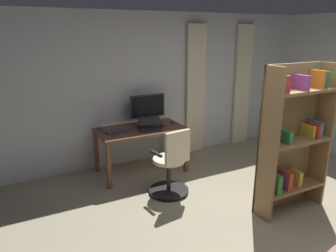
{
  "coord_description": "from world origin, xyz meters",
  "views": [
    {
      "loc": [
        2.52,
        2.14,
        2.18
      ],
      "look_at": [
        0.56,
        -1.64,
        0.91
      ],
      "focal_mm": 33.75,
      "sensor_mm": 36.0,
      "label": 1
    }
  ],
  "objects_px": {
    "computer_mouse": "(163,125)",
    "cell_phone_face_up": "(100,128)",
    "cell_phone_by_monitor": "(171,122)",
    "bookshelf": "(292,139)",
    "computer_monitor": "(148,107)",
    "laptop": "(150,126)",
    "computer_keyboard": "(119,132)",
    "desk": "(141,134)",
    "office_chair": "(171,165)"
  },
  "relations": [
    {
      "from": "computer_mouse",
      "to": "cell_phone_face_up",
      "type": "bearing_deg",
      "value": -19.55
    },
    {
      "from": "computer_mouse",
      "to": "cell_phone_face_up",
      "type": "relative_size",
      "value": 0.69
    },
    {
      "from": "cell_phone_by_monitor",
      "to": "bookshelf",
      "type": "height_order",
      "value": "bookshelf"
    },
    {
      "from": "computer_monitor",
      "to": "computer_mouse",
      "type": "relative_size",
      "value": 6.02
    },
    {
      "from": "laptop",
      "to": "cell_phone_face_up",
      "type": "distance_m",
      "value": 0.79
    },
    {
      "from": "computer_keyboard",
      "to": "laptop",
      "type": "height_order",
      "value": "laptop"
    },
    {
      "from": "computer_mouse",
      "to": "bookshelf",
      "type": "relative_size",
      "value": 0.05
    },
    {
      "from": "computer_keyboard",
      "to": "computer_mouse",
      "type": "bearing_deg",
      "value": 178.12
    },
    {
      "from": "desk",
      "to": "computer_monitor",
      "type": "xyz_separation_m",
      "value": [
        -0.24,
        -0.26,
        0.36
      ]
    },
    {
      "from": "desk",
      "to": "computer_mouse",
      "type": "height_order",
      "value": "computer_mouse"
    },
    {
      "from": "laptop",
      "to": "cell_phone_by_monitor",
      "type": "height_order",
      "value": "laptop"
    },
    {
      "from": "computer_monitor",
      "to": "cell_phone_by_monitor",
      "type": "bearing_deg",
      "value": 150.34
    },
    {
      "from": "laptop",
      "to": "cell_phone_face_up",
      "type": "height_order",
      "value": "laptop"
    },
    {
      "from": "computer_mouse",
      "to": "cell_phone_by_monitor",
      "type": "height_order",
      "value": "computer_mouse"
    },
    {
      "from": "desk",
      "to": "office_chair",
      "type": "bearing_deg",
      "value": 94.4
    },
    {
      "from": "desk",
      "to": "computer_mouse",
      "type": "bearing_deg",
      "value": 170.21
    },
    {
      "from": "cell_phone_face_up",
      "to": "cell_phone_by_monitor",
      "type": "bearing_deg",
      "value": 167.48
    },
    {
      "from": "laptop",
      "to": "bookshelf",
      "type": "xyz_separation_m",
      "value": [
        -1.12,
        1.72,
        0.14
      ]
    },
    {
      "from": "computer_monitor",
      "to": "bookshelf",
      "type": "xyz_separation_m",
      "value": [
        -0.99,
        2.11,
        -0.07
      ]
    },
    {
      "from": "office_chair",
      "to": "computer_keyboard",
      "type": "bearing_deg",
      "value": 110.01
    },
    {
      "from": "computer_monitor",
      "to": "computer_keyboard",
      "type": "relative_size",
      "value": 1.62
    },
    {
      "from": "desk",
      "to": "laptop",
      "type": "relative_size",
      "value": 3.34
    },
    {
      "from": "computer_keyboard",
      "to": "cell_phone_by_monitor",
      "type": "bearing_deg",
      "value": -174.04
    },
    {
      "from": "bookshelf",
      "to": "cell_phone_by_monitor",
      "type": "bearing_deg",
      "value": -71.22
    },
    {
      "from": "computer_keyboard",
      "to": "laptop",
      "type": "distance_m",
      "value": 0.49
    },
    {
      "from": "computer_mouse",
      "to": "cell_phone_by_monitor",
      "type": "relative_size",
      "value": 0.69
    },
    {
      "from": "computer_monitor",
      "to": "laptop",
      "type": "xyz_separation_m",
      "value": [
        0.13,
        0.38,
        -0.21
      ]
    },
    {
      "from": "office_chair",
      "to": "computer_mouse",
      "type": "bearing_deg",
      "value": 63.48
    },
    {
      "from": "computer_monitor",
      "to": "computer_keyboard",
      "type": "bearing_deg",
      "value": 25.64
    },
    {
      "from": "computer_mouse",
      "to": "cell_phone_by_monitor",
      "type": "xyz_separation_m",
      "value": [
        -0.22,
        -0.12,
        -0.01
      ]
    },
    {
      "from": "computer_keyboard",
      "to": "bookshelf",
      "type": "relative_size",
      "value": 0.2
    },
    {
      "from": "desk",
      "to": "computer_mouse",
      "type": "distance_m",
      "value": 0.38
    },
    {
      "from": "desk",
      "to": "bookshelf",
      "type": "xyz_separation_m",
      "value": [
        -1.23,
        1.85,
        0.28
      ]
    },
    {
      "from": "computer_mouse",
      "to": "cell_phone_by_monitor",
      "type": "distance_m",
      "value": 0.25
    },
    {
      "from": "computer_monitor",
      "to": "computer_mouse",
      "type": "distance_m",
      "value": 0.42
    },
    {
      "from": "desk",
      "to": "laptop",
      "type": "bearing_deg",
      "value": 129.21
    },
    {
      "from": "office_chair",
      "to": "computer_mouse",
      "type": "height_order",
      "value": "office_chair"
    },
    {
      "from": "computer_mouse",
      "to": "bookshelf",
      "type": "bearing_deg",
      "value": 115.93
    },
    {
      "from": "office_chair",
      "to": "desk",
      "type": "bearing_deg",
      "value": 87.0
    },
    {
      "from": "laptop",
      "to": "cell_phone_face_up",
      "type": "bearing_deg",
      "value": -15.43
    },
    {
      "from": "computer_monitor",
      "to": "cell_phone_by_monitor",
      "type": "distance_m",
      "value": 0.47
    },
    {
      "from": "cell_phone_by_monitor",
      "to": "laptop",
      "type": "bearing_deg",
      "value": 44.53
    },
    {
      "from": "computer_monitor",
      "to": "laptop",
      "type": "distance_m",
      "value": 0.46
    },
    {
      "from": "cell_phone_by_monitor",
      "to": "cell_phone_face_up",
      "type": "height_order",
      "value": "same"
    },
    {
      "from": "computer_monitor",
      "to": "bookshelf",
      "type": "distance_m",
      "value": 2.33
    },
    {
      "from": "office_chair",
      "to": "cell_phone_face_up",
      "type": "height_order",
      "value": "office_chair"
    },
    {
      "from": "cell_phone_face_up",
      "to": "computer_mouse",
      "type": "bearing_deg",
      "value": 158.19
    },
    {
      "from": "desk",
      "to": "computer_keyboard",
      "type": "bearing_deg",
      "value": 5.74
    },
    {
      "from": "computer_mouse",
      "to": "bookshelf",
      "type": "xyz_separation_m",
      "value": [
        -0.87,
        1.79,
        0.17
      ]
    },
    {
      "from": "laptop",
      "to": "bookshelf",
      "type": "distance_m",
      "value": 2.06
    }
  ]
}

